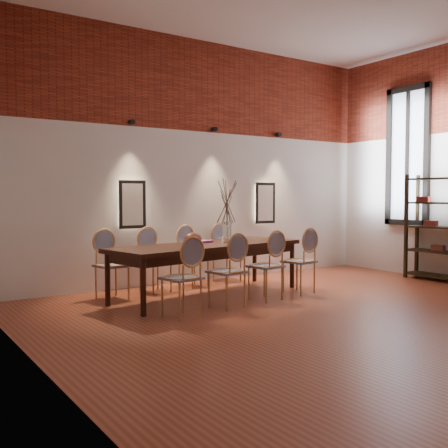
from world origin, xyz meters
TOP-DOWN VIEW (x-y plane):
  - floor at (0.00, 0.00)m, footprint 7.00×7.00m
  - wall_back at (0.00, 3.55)m, footprint 7.00×0.10m
  - wall_left at (-3.55, 0.00)m, footprint 0.10×7.00m
  - brick_band_back at (0.00, 3.48)m, footprint 7.00×0.02m
  - niche_left at (-1.30, 3.45)m, footprint 0.36×0.06m
  - niche_right at (1.30, 3.45)m, footprint 0.36×0.06m
  - spot_fixture_left at (-1.30, 3.42)m, footprint 0.08×0.10m
  - spot_fixture_mid at (0.20, 3.42)m, footprint 0.08×0.10m
  - spot_fixture_right at (1.60, 3.42)m, footprint 0.08×0.10m
  - window_glass at (3.46, 2.00)m, footprint 0.02×0.78m
  - window_frame at (3.44, 2.00)m, footprint 0.08×0.90m
  - window_mullion at (3.44, 2.00)m, footprint 0.06×0.06m
  - dining_table at (-0.65, 2.28)m, footprint 3.09×1.45m
  - chair_near_a at (-1.62, 1.34)m, footprint 0.51×0.51m
  - chair_near_b at (-0.89, 1.47)m, footprint 0.51×0.51m
  - chair_near_c at (-0.16, 1.59)m, footprint 0.51×0.51m
  - chair_near_d at (0.58, 1.72)m, footprint 0.51×0.51m
  - chair_far_a at (-1.88, 2.83)m, footprint 0.51×0.51m
  - chair_far_b at (-1.15, 2.96)m, footprint 0.51×0.51m
  - chair_far_c at (-0.41, 3.09)m, footprint 0.51×0.51m
  - chair_far_d at (0.32, 3.21)m, footprint 0.51×0.51m
  - vase at (-0.29, 2.34)m, footprint 0.14×0.14m
  - dried_branches at (-0.29, 2.34)m, footprint 0.50×0.50m
  - bowl at (-0.96, 2.17)m, footprint 0.24×0.24m
  - book at (-0.61, 2.49)m, footprint 0.29×0.22m
  - shelving_rack at (3.28, 1.29)m, footprint 0.40×1.01m

SIDE VIEW (x-z plane):
  - floor at x=0.00m, z-range -0.02..0.00m
  - dining_table at x=-0.65m, z-range 0.00..0.75m
  - chair_near_a at x=-1.62m, z-range 0.00..0.94m
  - chair_near_b at x=-0.89m, z-range 0.00..0.94m
  - chair_near_c at x=-0.16m, z-range 0.00..0.94m
  - chair_near_d at x=0.58m, z-range 0.00..0.94m
  - chair_far_a at x=-1.88m, z-range 0.00..0.94m
  - chair_far_b at x=-1.15m, z-range 0.00..0.94m
  - chair_far_c at x=-0.41m, z-range 0.00..0.94m
  - chair_far_d at x=0.32m, z-range 0.00..0.94m
  - book at x=-0.61m, z-range 0.75..0.78m
  - bowl at x=-0.96m, z-range 0.75..0.93m
  - vase at x=-0.29m, z-range 0.75..1.05m
  - shelving_rack at x=3.28m, z-range 0.00..1.80m
  - niche_left at x=-1.30m, z-range 0.97..1.63m
  - niche_right at x=1.30m, z-range 0.97..1.63m
  - dried_branches at x=-0.29m, z-range 1.00..1.70m
  - wall_back at x=0.00m, z-range 0.00..4.00m
  - wall_left at x=-3.55m, z-range 0.00..4.00m
  - window_glass at x=3.46m, z-range 0.96..3.34m
  - window_frame at x=3.44m, z-range 0.90..3.40m
  - window_mullion at x=3.44m, z-range 0.95..3.35m
  - spot_fixture_left at x=-1.30m, z-range 2.51..2.59m
  - spot_fixture_mid at x=0.20m, z-range 2.51..2.59m
  - spot_fixture_right at x=1.60m, z-range 2.51..2.59m
  - brick_band_back at x=0.00m, z-range 2.50..4.00m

